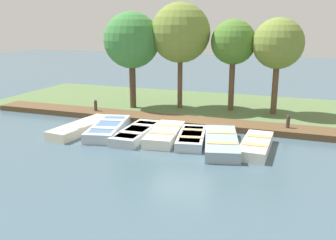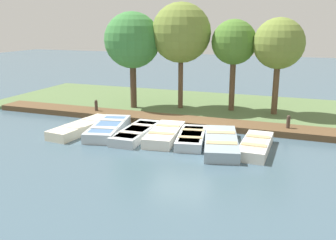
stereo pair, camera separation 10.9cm
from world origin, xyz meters
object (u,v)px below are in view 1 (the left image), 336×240
object	(u,v)px
park_tree_right	(278,44)
rowboat_1	(108,128)
mooring_post_far	(288,124)
park_tree_far_left	(132,41)
rowboat_2	(137,133)
park_tree_left	(180,33)
rowboat_4	(192,138)
rowboat_6	(256,145)
mooring_post_near	(96,108)
park_tree_center	(233,43)
rowboat_0	(82,127)
rowboat_3	(165,134)
rowboat_5	(221,142)

from	to	relation	value
park_tree_right	rowboat_1	bearing A→B (deg)	-50.26
mooring_post_far	park_tree_far_left	size ratio (longest dim) A/B	0.16
mooring_post_far	rowboat_2	bearing A→B (deg)	-65.89
rowboat_1	park_tree_right	bearing A→B (deg)	116.81
park_tree_far_left	park_tree_left	size ratio (longest dim) A/B	0.92
rowboat_4	rowboat_6	world-z (taller)	rowboat_6
rowboat_4	park_tree_right	bearing A→B (deg)	142.44
rowboat_6	mooring_post_near	world-z (taller)	mooring_post_near
rowboat_2	park_tree_center	world-z (taller)	park_tree_center
rowboat_4	park_tree_center	xyz separation A→B (m)	(-5.37, 0.53, 3.39)
rowboat_0	rowboat_3	distance (m)	3.72
park_tree_center	rowboat_6	bearing A→B (deg)	19.72
rowboat_1	park_tree_left	bearing A→B (deg)	149.64
rowboat_4	park_tree_left	xyz separation A→B (m)	(-4.98, -2.11, 3.86)
rowboat_3	rowboat_5	size ratio (longest dim) A/B	0.84
rowboat_0	rowboat_4	distance (m)	4.84
park_tree_center	rowboat_1	bearing A→B (deg)	-38.07
rowboat_4	mooring_post_near	size ratio (longest dim) A/B	3.41
rowboat_1	park_tree_center	world-z (taller)	park_tree_center
rowboat_1	mooring_post_far	world-z (taller)	mooring_post_far
park_tree_far_left	park_tree_right	size ratio (longest dim) A/B	1.06
rowboat_0	park_tree_center	distance (m)	8.44
rowboat_0	rowboat_6	distance (m)	7.34
rowboat_0	park_tree_far_left	xyz separation A→B (m)	(-4.43, 0.35, 3.46)
park_tree_far_left	park_tree_center	size ratio (longest dim) A/B	1.08
park_tree_right	rowboat_0	bearing A→B (deg)	-53.82
rowboat_1	rowboat_6	size ratio (longest dim) A/B	1.24
rowboat_1	park_tree_far_left	distance (m)	5.51
mooring_post_far	park_tree_center	xyz separation A→B (m)	(-2.89, -2.96, 3.17)
rowboat_3	park_tree_far_left	world-z (taller)	park_tree_far_left
rowboat_2	rowboat_5	xyz separation A→B (m)	(0.15, 3.54, 0.03)
rowboat_0	park_tree_right	bearing A→B (deg)	133.11
rowboat_5	rowboat_6	bearing A→B (deg)	81.41
rowboat_2	park_tree_left	world-z (taller)	park_tree_left
rowboat_2	park_tree_far_left	world-z (taller)	park_tree_far_left
rowboat_2	rowboat_3	xyz separation A→B (m)	(-0.15, 1.18, 0.02)
rowboat_1	rowboat_6	xyz separation A→B (m)	(0.15, 6.18, -0.01)
rowboat_5	mooring_post_far	bearing A→B (deg)	126.91
rowboat_2	mooring_post_far	xyz separation A→B (m)	(-2.59, 5.79, 0.23)
rowboat_0	rowboat_6	xyz separation A→B (m)	(-0.06, 7.34, -0.00)
rowboat_1	rowboat_4	world-z (taller)	rowboat_1
rowboat_1	park_tree_right	size ratio (longest dim) A/B	0.72
rowboat_3	park_tree_center	bearing A→B (deg)	156.28
rowboat_1	rowboat_4	xyz separation A→B (m)	(-0.01, 3.68, -0.03)
rowboat_3	rowboat_5	distance (m)	2.38
rowboat_2	park_tree_center	xyz separation A→B (m)	(-5.48, 2.83, 3.39)
rowboat_3	rowboat_6	world-z (taller)	rowboat_3
rowboat_2	rowboat_4	distance (m)	2.31
rowboat_5	park_tree_right	size ratio (longest dim) A/B	0.76
rowboat_2	rowboat_3	size ratio (longest dim) A/B	1.03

